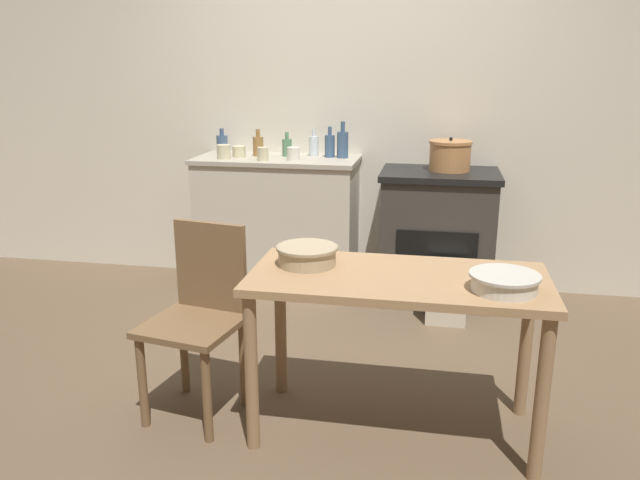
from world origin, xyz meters
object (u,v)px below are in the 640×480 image
at_px(bottle_left, 343,144).
at_px(cup_far_right, 224,152).
at_px(flour_sack, 446,292).
at_px(mixing_bowl_small, 504,281).
at_px(work_table, 397,300).
at_px(cup_mid_right, 263,154).
at_px(bottle_center_left, 314,146).
at_px(mixing_bowl_large, 307,254).
at_px(bottle_far_left, 222,143).
at_px(bottle_center, 330,145).
at_px(cup_right, 239,152).
at_px(cup_end_right, 293,154).
at_px(stove, 437,236).
at_px(stock_pot, 450,156).
at_px(bottle_mid_left, 287,147).
at_px(chair, 200,313).
at_px(bottle_center_right, 258,146).

xyz_separation_m(bottle_left, cup_far_right, (-0.79, -0.20, -0.05)).
distance_m(flour_sack, mixing_bowl_small, 1.51).
xyz_separation_m(work_table, cup_mid_right, (-1.02, 1.55, 0.38)).
height_order(work_table, bottle_center_left, bottle_center_left).
xyz_separation_m(mixing_bowl_large, bottle_far_left, (-1.01, 1.79, 0.24)).
distance_m(bottle_left, cup_mid_right, 0.56).
height_order(work_table, bottle_left, bottle_left).
distance_m(bottle_center, cup_right, 0.63).
bearing_deg(mixing_bowl_large, cup_end_right, 105.23).
distance_m(cup_mid_right, cup_far_right, 0.29).
height_order(mixing_bowl_small, cup_right, cup_right).
height_order(mixing_bowl_small, bottle_left, bottle_left).
distance_m(bottle_center_left, bottle_center, 0.12).
distance_m(cup_far_right, cup_end_right, 0.48).
distance_m(stove, mixing_bowl_large, 1.74).
distance_m(work_table, bottle_center, 1.94).
relative_size(mixing_bowl_large, mixing_bowl_small, 1.00).
xyz_separation_m(stock_pot, cup_end_right, (-1.03, -0.12, 0.00)).
bearing_deg(mixing_bowl_small, mixing_bowl_large, 167.74).
bearing_deg(cup_right, bottle_center_left, 16.07).
relative_size(bottle_far_left, bottle_mid_left, 1.06).
bearing_deg(chair, stock_pot, 67.28).
bearing_deg(bottle_center_left, bottle_center, -12.88).
bearing_deg(stove, cup_far_right, -175.83).
relative_size(stove, bottle_far_left, 5.05).
xyz_separation_m(bottle_center_left, cup_mid_right, (-0.29, -0.27, -0.03)).
distance_m(mixing_bowl_small, cup_end_right, 2.12).
distance_m(flour_sack, bottle_center_right, 1.65).
relative_size(bottle_far_left, cup_end_right, 2.00).
distance_m(bottle_mid_left, bottle_center, 0.30).
distance_m(stock_pot, bottle_mid_left, 1.13).
relative_size(bottle_far_left, bottle_left, 0.71).
bearing_deg(mixing_bowl_large, stock_pot, 69.56).
bearing_deg(bottle_center_left, flour_sack, -29.98).
bearing_deg(cup_end_right, chair, -92.77).
height_order(mixing_bowl_small, bottle_center_left, bottle_center_left).
xyz_separation_m(bottle_center_right, cup_end_right, (0.29, -0.16, -0.03)).
height_order(chair, mixing_bowl_small, chair).
relative_size(cup_mid_right, cup_end_right, 1.01).
distance_m(bottle_center, bottle_center_right, 0.51).
bearing_deg(cup_right, work_table, -53.84).
height_order(bottle_center_right, cup_mid_right, bottle_center_right).
relative_size(bottle_mid_left, cup_right, 1.82).
height_order(mixing_bowl_large, bottle_center_left, bottle_center_left).
height_order(cup_mid_right, cup_far_right, cup_far_right).
height_order(stock_pot, bottle_far_left, bottle_far_left).
xyz_separation_m(bottle_mid_left, cup_far_right, (-0.39, -0.21, -0.02)).
distance_m(stove, bottle_center, 0.97).
height_order(stove, cup_right, cup_right).
height_order(chair, mixing_bowl_large, chair).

